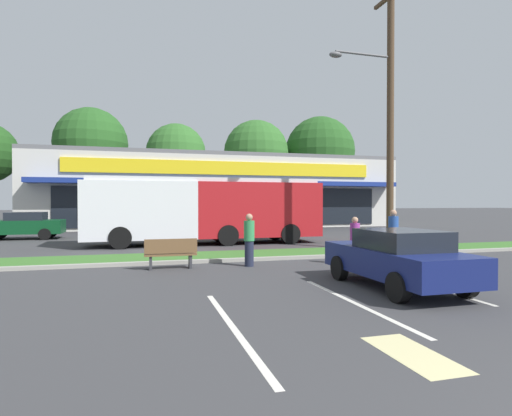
{
  "coord_description": "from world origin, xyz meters",
  "views": [
    {
      "loc": [
        -5.11,
        -1.26,
        2.08
      ],
      "look_at": [
        0.32,
        18.1,
        1.79
      ],
      "focal_mm": 28.97,
      "sensor_mm": 36.0,
      "label": 1
    }
  ],
  "objects": [
    {
      "name": "tree_mid",
      "position": [
        7.4,
        43.3,
        7.61
      ],
      "size": [
        7.23,
        7.23,
        11.24
      ],
      "color": "#473323",
      "rests_on": "ground_plane"
    },
    {
      "name": "parking_stripe_1",
      "position": [
        -0.86,
        6.35,
        0.0
      ],
      "size": [
        0.12,
        4.8,
        0.01
      ],
      "primitive_type": "cube",
      "color": "silver",
      "rests_on": "ground_plane"
    },
    {
      "name": "tree_left",
      "position": [
        -10.15,
        45.75,
        8.26
      ],
      "size": [
        7.61,
        7.61,
        12.08
      ],
      "color": "#473323",
      "rests_on": "ground_plane"
    },
    {
      "name": "city_bus",
      "position": [
        -1.99,
        19.11,
        1.76
      ],
      "size": [
        11.55,
        2.75,
        3.25
      ],
      "rotation": [
        0.0,
        0.0,
        3.15
      ],
      "color": "#AD191E",
      "rests_on": "ground_plane"
    },
    {
      "name": "storefront_building",
      "position": [
        1.44,
        35.42,
        3.02
      ],
      "size": [
        29.82,
        12.18,
        6.04
      ],
      "color": "beige",
      "rests_on": "ground_plane"
    },
    {
      "name": "car_1",
      "position": [
        0.86,
        7.39,
        0.74
      ],
      "size": [
        1.91,
        4.22,
        1.42
      ],
      "rotation": [
        0.0,
        0.0,
        1.57
      ],
      "color": "navy",
      "rests_on": "ground_plane"
    },
    {
      "name": "curb_lip",
      "position": [
        0.0,
        12.78,
        0.06
      ],
      "size": [
        56.0,
        0.24,
        0.12
      ],
      "primitive_type": "cube",
      "color": "#99968C",
      "rests_on": "ground_plane"
    },
    {
      "name": "utility_pole",
      "position": [
        5.1,
        14.24,
        6.11
      ],
      "size": [
        3.03,
        2.4,
        11.5
      ],
      "color": "#4C3826",
      "rests_on": "ground_plane"
    },
    {
      "name": "car_2",
      "position": [
        -11.45,
        24.48,
        0.79
      ],
      "size": [
        4.23,
        1.92,
        1.52
      ],
      "rotation": [
        0.0,
        0.0,
        3.14
      ],
      "color": "#0C3F1E",
      "rests_on": "ground_plane"
    },
    {
      "name": "parking_stripe_0",
      "position": [
        -3.64,
        5.39,
        0.0
      ],
      "size": [
        0.12,
        4.8,
        0.01
      ],
      "primitive_type": "cube",
      "color": "silver",
      "rests_on": "ground_plane"
    },
    {
      "name": "tree_mid_right",
      "position": [
        15.42,
        43.86,
        8.1
      ],
      "size": [
        8.15,
        8.15,
        12.18
      ],
      "color": "#473323",
      "rests_on": "ground_plane"
    },
    {
      "name": "tree_mid_left",
      "position": [
        -1.5,
        42.64,
        7.16
      ],
      "size": [
        6.2,
        6.2,
        10.28
      ],
      "color": "#473323",
      "rests_on": "ground_plane"
    },
    {
      "name": "parking_stripe_2",
      "position": [
        1.73,
        7.72,
        0.0
      ],
      "size": [
        0.12,
        4.8,
        0.01
      ],
      "primitive_type": "cube",
      "color": "silver",
      "rests_on": "ground_plane"
    },
    {
      "name": "pedestrian_near_bench",
      "position": [
        3.84,
        11.95,
        0.9
      ],
      "size": [
        0.36,
        0.36,
        1.8
      ],
      "rotation": [
        0.0,
        0.0,
        2.25
      ],
      "color": "#726651",
      "rests_on": "ground_plane"
    },
    {
      "name": "grass_median",
      "position": [
        0.0,
        14.0,
        0.06
      ],
      "size": [
        56.0,
        2.2,
        0.12
      ],
      "primitive_type": "cube",
      "color": "#386B28",
      "rests_on": "ground_plane"
    },
    {
      "name": "pedestrian_by_pole",
      "position": [
        1.76,
        11.05,
        0.8
      ],
      "size": [
        0.32,
        0.32,
        1.59
      ],
      "rotation": [
        0.0,
        0.0,
        6.06
      ],
      "color": "#726651",
      "rests_on": "ground_plane"
    },
    {
      "name": "pedestrian_mid",
      "position": [
        -1.72,
        11.65,
        0.86
      ],
      "size": [
        0.34,
        0.34,
        1.71
      ],
      "rotation": [
        0.0,
        0.0,
        3.8
      ],
      "color": "#1E2338",
      "rests_on": "ground_plane"
    },
    {
      "name": "bus_stop_bench",
      "position": [
        -4.21,
        11.75,
        0.5
      ],
      "size": [
        1.6,
        0.45,
        0.95
      ],
      "rotation": [
        0.0,
        0.0,
        3.14
      ],
      "color": "brown",
      "rests_on": "ground_plane"
    },
    {
      "name": "lot_arrow",
      "position": [
        -1.53,
        3.56,
        0.0
      ],
      "size": [
        0.7,
        1.6,
        0.01
      ],
      "primitive_type": "cube",
      "color": "beige",
      "rests_on": "ground_plane"
    }
  ]
}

